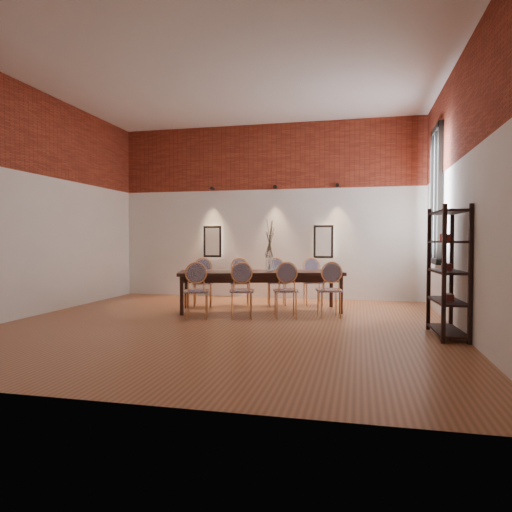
% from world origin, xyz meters
% --- Properties ---
extents(floor, '(7.00, 7.00, 0.02)m').
position_xyz_m(floor, '(0.00, 0.00, -0.01)').
color(floor, '#995935').
rests_on(floor, ground).
extents(ceiling, '(7.00, 7.00, 0.02)m').
position_xyz_m(ceiling, '(0.00, 0.00, 4.01)').
color(ceiling, silver).
rests_on(ceiling, ground).
extents(wall_back, '(7.00, 0.10, 4.00)m').
position_xyz_m(wall_back, '(0.00, 3.55, 2.00)').
color(wall_back, silver).
rests_on(wall_back, ground).
extents(wall_front, '(7.00, 0.10, 4.00)m').
position_xyz_m(wall_front, '(0.00, -3.55, 2.00)').
color(wall_front, silver).
rests_on(wall_front, ground).
extents(wall_left, '(0.10, 7.00, 4.00)m').
position_xyz_m(wall_left, '(-3.55, 0.00, 2.00)').
color(wall_left, silver).
rests_on(wall_left, ground).
extents(wall_right, '(0.10, 7.00, 4.00)m').
position_xyz_m(wall_right, '(3.55, 0.00, 2.00)').
color(wall_right, silver).
rests_on(wall_right, ground).
extents(brick_band_back, '(7.00, 0.02, 1.50)m').
position_xyz_m(brick_band_back, '(0.00, 3.48, 3.25)').
color(brick_band_back, maroon).
rests_on(brick_band_back, ground).
extents(brick_band_front, '(7.00, 0.02, 1.50)m').
position_xyz_m(brick_band_front, '(0.00, -3.48, 3.25)').
color(brick_band_front, maroon).
rests_on(brick_band_front, ground).
extents(brick_band_left, '(0.02, 7.00, 1.50)m').
position_xyz_m(brick_band_left, '(-3.48, 0.00, 3.25)').
color(brick_band_left, maroon).
rests_on(brick_band_left, ground).
extents(brick_band_right, '(0.02, 7.00, 1.50)m').
position_xyz_m(brick_band_right, '(3.48, 0.00, 3.25)').
color(brick_band_right, maroon).
rests_on(brick_band_right, ground).
extents(niche_left, '(0.36, 0.06, 0.66)m').
position_xyz_m(niche_left, '(-1.30, 3.45, 1.30)').
color(niche_left, '#FFEAC6').
rests_on(niche_left, wall_back).
extents(niche_right, '(0.36, 0.06, 0.66)m').
position_xyz_m(niche_right, '(1.30, 3.45, 1.30)').
color(niche_right, '#FFEAC6').
rests_on(niche_right, wall_back).
extents(spot_fixture_left, '(0.08, 0.10, 0.08)m').
position_xyz_m(spot_fixture_left, '(-1.30, 3.42, 2.55)').
color(spot_fixture_left, black).
rests_on(spot_fixture_left, wall_back).
extents(spot_fixture_mid, '(0.08, 0.10, 0.08)m').
position_xyz_m(spot_fixture_mid, '(0.20, 3.42, 2.55)').
color(spot_fixture_mid, black).
rests_on(spot_fixture_mid, wall_back).
extents(spot_fixture_right, '(0.08, 0.10, 0.08)m').
position_xyz_m(spot_fixture_right, '(1.60, 3.42, 2.55)').
color(spot_fixture_right, black).
rests_on(spot_fixture_right, wall_back).
extents(window_glass, '(0.02, 0.78, 2.38)m').
position_xyz_m(window_glass, '(3.46, 2.00, 2.15)').
color(window_glass, silver).
rests_on(window_glass, wall_right).
extents(window_frame, '(0.08, 0.90, 2.50)m').
position_xyz_m(window_frame, '(3.44, 2.00, 2.15)').
color(window_frame, black).
rests_on(window_frame, wall_right).
extents(window_mullion, '(0.06, 0.06, 2.40)m').
position_xyz_m(window_mullion, '(3.44, 2.00, 2.15)').
color(window_mullion, black).
rests_on(window_mullion, wall_right).
extents(dining_table, '(3.18, 1.76, 0.75)m').
position_xyz_m(dining_table, '(0.28, 1.51, 0.38)').
color(dining_table, black).
rests_on(dining_table, floor).
extents(chair_near_a, '(0.54, 0.54, 0.94)m').
position_xyz_m(chair_near_a, '(-0.61, 0.46, 0.47)').
color(chair_near_a, tan).
rests_on(chair_near_a, floor).
extents(chair_near_b, '(0.54, 0.54, 0.94)m').
position_xyz_m(chair_near_b, '(0.12, 0.67, 0.47)').
color(chair_near_b, tan).
rests_on(chair_near_b, floor).
extents(chair_near_c, '(0.54, 0.54, 0.94)m').
position_xyz_m(chair_near_c, '(0.85, 0.88, 0.47)').
color(chair_near_c, tan).
rests_on(chair_near_c, floor).
extents(chair_near_d, '(0.54, 0.54, 0.94)m').
position_xyz_m(chair_near_d, '(1.58, 1.08, 0.47)').
color(chair_near_d, tan).
rests_on(chair_near_d, floor).
extents(chair_far_a, '(0.54, 0.54, 0.94)m').
position_xyz_m(chair_far_a, '(-1.03, 1.94, 0.47)').
color(chair_far_a, tan).
rests_on(chair_far_a, floor).
extents(chair_far_b, '(0.54, 0.54, 0.94)m').
position_xyz_m(chair_far_b, '(-0.30, 2.14, 0.47)').
color(chair_far_b, tan).
rests_on(chair_far_b, floor).
extents(chair_far_c, '(0.54, 0.54, 0.94)m').
position_xyz_m(chair_far_c, '(0.43, 2.35, 0.47)').
color(chair_far_c, tan).
rests_on(chair_far_c, floor).
extents(chair_far_d, '(0.54, 0.54, 0.94)m').
position_xyz_m(chair_far_d, '(1.16, 2.56, 0.47)').
color(chair_far_d, tan).
rests_on(chair_far_d, floor).
extents(vase, '(0.14, 0.14, 0.30)m').
position_xyz_m(vase, '(0.44, 1.56, 0.90)').
color(vase, silver).
rests_on(vase, dining_table).
extents(dried_branches, '(0.50, 0.50, 0.70)m').
position_xyz_m(dried_branches, '(0.44, 1.56, 1.35)').
color(dried_branches, '#493E2D').
rests_on(dried_branches, vase).
extents(bowl, '(0.24, 0.24, 0.18)m').
position_xyz_m(bowl, '(-0.02, 1.37, 0.84)').
color(bowl, '#552F1F').
rests_on(bowl, dining_table).
extents(book, '(0.30, 0.24, 0.03)m').
position_xyz_m(book, '(-0.09, 1.52, 0.77)').
color(book, '#7F2854').
rests_on(book, dining_table).
extents(shelving_rack, '(0.44, 1.02, 1.80)m').
position_xyz_m(shelving_rack, '(3.28, -0.14, 0.90)').
color(shelving_rack, black).
rests_on(shelving_rack, floor).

